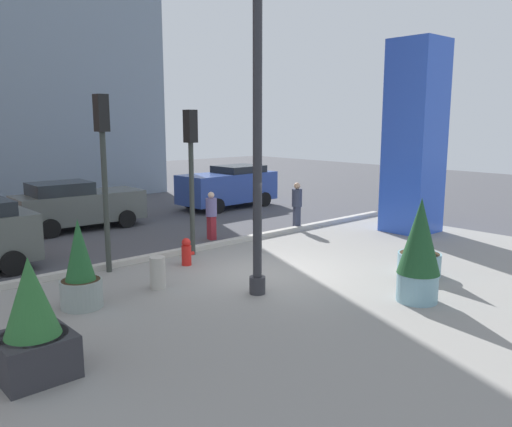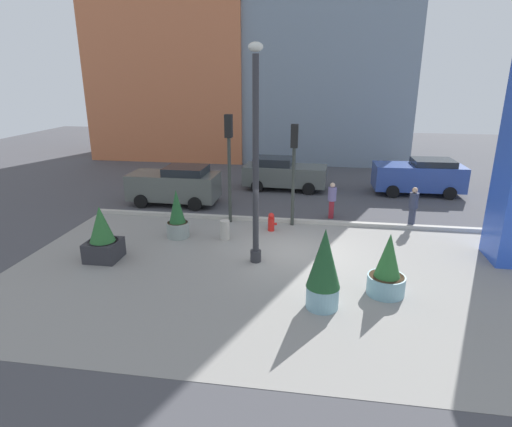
{
  "view_description": "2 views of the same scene",
  "coord_description": "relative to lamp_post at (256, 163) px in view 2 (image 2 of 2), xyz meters",
  "views": [
    {
      "loc": [
        -8.73,
        -9.32,
        3.82
      ],
      "look_at": [
        -1.19,
        -0.9,
        1.81
      ],
      "focal_mm": 36.71,
      "sensor_mm": 36.0,
      "label": 1
    },
    {
      "loc": [
        0.8,
        -13.92,
        5.96
      ],
      "look_at": [
        -1.22,
        -1.02,
        1.69
      ],
      "focal_mm": 30.05,
      "sensor_mm": 36.0,
      "label": 2
    }
  ],
  "objects": [
    {
      "name": "potted_plant_mid_plaza",
      "position": [
        -5.06,
        -0.62,
        -2.52
      ],
      "size": [
        1.06,
        1.06,
        1.87
      ],
      "color": "#2D2D33",
      "rests_on": "ground_plane"
    },
    {
      "name": "pedestrian_on_sidewalk",
      "position": [
        2.53,
        5.04,
        -2.47
      ],
      "size": [
        0.4,
        0.4,
        1.57
      ],
      "color": "maroon",
      "rests_on": "ground_plane"
    },
    {
      "name": "car_intersection",
      "position": [
        -4.84,
        6.07,
        -2.4
      ],
      "size": [
        4.21,
        2.14,
        1.83
      ],
      "color": "#565B56",
      "rests_on": "ground_plane"
    },
    {
      "name": "pedestrian_by_curb",
      "position": [
        5.74,
        4.29,
        -2.4
      ],
      "size": [
        0.48,
        0.48,
        1.68
      ],
      "color": "#33384C",
      "rests_on": "ground_plane"
    },
    {
      "name": "car_curb_east",
      "position": [
        7.02,
        9.73,
        -2.39
      ],
      "size": [
        4.52,
        2.21,
        1.83
      ],
      "color": "#2D4793",
      "rests_on": "ground_plane"
    },
    {
      "name": "fire_hydrant",
      "position": [
        0.15,
        3.0,
        -2.97
      ],
      "size": [
        0.36,
        0.26,
        0.75
      ],
      "color": "red",
      "rests_on": "ground_plane"
    },
    {
      "name": "plaza_pavement",
      "position": [
        1.23,
        -1.01,
        -3.34
      ],
      "size": [
        18.0,
        10.0,
        0.02
      ],
      "primitive_type": "cube",
      "color": "gray",
      "rests_on": "ground_plane"
    },
    {
      "name": "car_curb_west",
      "position": [
        0.0,
        9.59,
        -2.47
      ],
      "size": [
        4.45,
        2.13,
        1.72
      ],
      "color": "#565B56",
      "rests_on": "ground_plane"
    },
    {
      "name": "traffic_light_corner",
      "position": [
        0.93,
        3.82,
        -0.52
      ],
      "size": [
        0.28,
        0.42,
        4.12
      ],
      "color": "#333833",
      "rests_on": "ground_plane"
    },
    {
      "name": "curb_strip",
      "position": [
        1.23,
        4.11,
        -3.26
      ],
      "size": [
        18.0,
        0.24,
        0.16
      ],
      "primitive_type": "cube",
      "color": "#B7B2A8",
      "rests_on": "ground_plane"
    },
    {
      "name": "potted_plant_near_left",
      "position": [
        3.98,
        -1.63,
        -2.59
      ],
      "size": [
        1.06,
        1.06,
        1.84
      ],
      "color": "#7AA8B7",
      "rests_on": "ground_plane"
    },
    {
      "name": "potted_plant_by_pillar",
      "position": [
        -3.29,
        1.78,
        -2.55
      ],
      "size": [
        0.85,
        0.85,
        1.87
      ],
      "color": "gray",
      "rests_on": "ground_plane"
    },
    {
      "name": "ground_plane",
      "position": [
        1.23,
        4.99,
        -3.34
      ],
      "size": [
        60.0,
        60.0,
        0.0
      ],
      "primitive_type": "plane",
      "color": "#47474C"
    },
    {
      "name": "potted_plant_near_right",
      "position": [
        2.21,
        -2.65,
        -2.2
      ],
      "size": [
        0.9,
        0.9,
        2.25
      ],
      "color": "#7AA8B7",
      "rests_on": "ground_plane"
    },
    {
      "name": "lamp_post",
      "position": [
        0.0,
        0.0,
        0.0
      ],
      "size": [
        0.44,
        0.44,
        6.84
      ],
      "color": "#2D2D33",
      "rests_on": "ground_plane"
    },
    {
      "name": "concrete_bollard",
      "position": [
        -1.46,
        1.8,
        -2.96
      ],
      "size": [
        0.36,
        0.36,
        0.75
      ],
      "primitive_type": "cylinder",
      "color": "#B2ADA3",
      "rests_on": "ground_plane"
    },
    {
      "name": "traffic_light_far_side",
      "position": [
        -1.68,
        3.81,
        -0.32
      ],
      "size": [
        0.28,
        0.42,
        4.46
      ],
      "color": "#333833",
      "rests_on": "ground_plane"
    }
  ]
}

